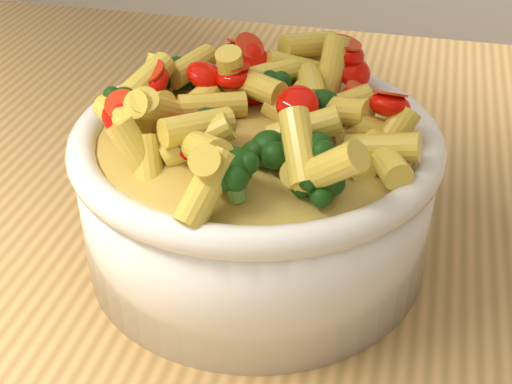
# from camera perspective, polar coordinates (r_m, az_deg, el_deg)

# --- Properties ---
(table) EXTENTS (1.20, 0.80, 0.90)m
(table) POSITION_cam_1_polar(r_m,az_deg,el_deg) (0.66, -1.15, -7.65)
(table) COLOR tan
(table) RESTS_ON ground
(serving_bowl) EXTENTS (0.25, 0.25, 0.11)m
(serving_bowl) POSITION_cam_1_polar(r_m,az_deg,el_deg) (0.51, -0.00, 0.13)
(serving_bowl) COLOR white
(serving_bowl) RESTS_ON table
(pasta_salad) EXTENTS (0.20, 0.20, 0.05)m
(pasta_salad) POSITION_cam_1_polar(r_m,az_deg,el_deg) (0.47, -0.00, 6.98)
(pasta_salad) COLOR #F5D24D
(pasta_salad) RESTS_ON serving_bowl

